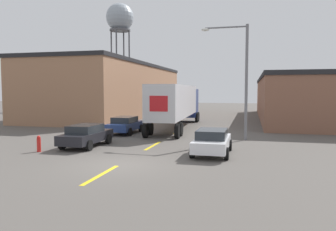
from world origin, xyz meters
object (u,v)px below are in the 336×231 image
Objects in this scene: semi_truck at (177,102)px; parked_car_left_near at (86,135)px; water_tower at (120,19)px; parked_car_left_far at (125,125)px; street_lamp at (240,72)px; parked_car_right_near at (212,141)px; fire_hydrant at (39,144)px.

semi_truck is 3.68× the size of parked_car_left_near.
parked_car_left_near is at bearing -70.31° from water_tower.
street_lamp is (8.95, -1.28, 3.94)m from parked_car_left_far.
water_tower is (-15.13, 35.87, 16.53)m from parked_car_left_far.
parked_car_left_far is 10.38m from parked_car_right_near.
parked_car_left_near is 1.00× the size of parked_car_right_near.
parked_car_left_near is at bearing -90.00° from parked_car_left_far.
parked_car_left_far is at bearing 78.74° from fire_hydrant.
parked_car_right_near is 7.01m from street_lamp.
semi_truck reaches higher than parked_car_right_near.
parked_car_left_far is 1.00× the size of parked_car_right_near.
street_lamp is 13.61m from fire_hydrant.
parked_car_right_near is (7.71, -6.95, 0.00)m from parked_car_left_far.
water_tower is at bearing 118.08° from parked_car_right_near.
parked_car_left_far is at bearing 171.86° from street_lamp.
parked_car_right_near is at bearing -102.37° from street_lamp.
parked_car_right_near is at bearing 10.06° from fire_hydrant.
parked_car_left_far is at bearing -125.30° from semi_truck.
parked_car_left_far and parked_car_left_near have the same top height.
semi_truck is 0.76× the size of water_tower.
parked_car_left_far is 0.21× the size of water_tower.
fire_hydrant is (-9.43, -1.67, -0.26)m from parked_car_right_near.
street_lamp is at bearing -49.90° from semi_truck.
water_tower reaches higher than fire_hydrant.
water_tower reaches higher than parked_car_left_far.
semi_truck is 12.85m from parked_car_right_near.
fire_hydrant is (-4.88, -13.58, -1.92)m from semi_truck.
fire_hydrant is (13.41, -44.49, -16.78)m from water_tower.
street_lamp is at bearing 29.78° from parked_car_left_near.
parked_car_left_near is 2.81m from fire_hydrant.
water_tower is at bearing 112.87° from parked_car_left_far.
parked_car_left_far is at bearing 90.00° from parked_car_left_near.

